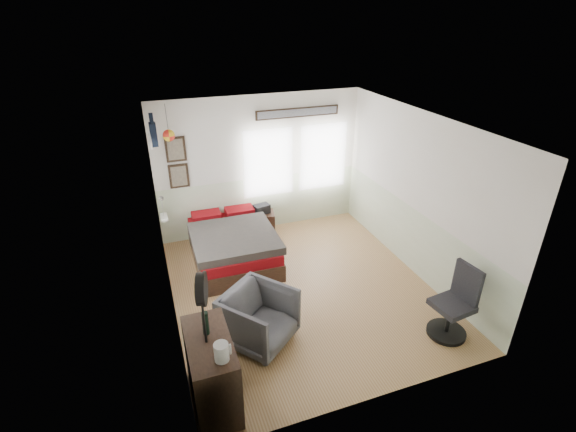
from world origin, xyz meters
name	(u,v)px	position (x,y,z in m)	size (l,w,h in m)	color
ground_plane	(302,289)	(0.00, 0.00, -0.01)	(4.00, 4.50, 0.01)	#98683E
room_shell	(294,194)	(-0.08, 0.19, 1.61)	(4.02, 4.52, 2.71)	white
wall_decor	(202,137)	(-1.10, 1.96, 2.10)	(3.55, 1.32, 1.44)	#3A2819
bed	(233,245)	(-0.85, 1.24, 0.30)	(1.44, 1.97, 0.62)	black
dresser	(212,371)	(-1.74, -1.63, 0.45)	(0.48, 1.00, 0.90)	black
armchair	(259,318)	(-0.98, -0.89, 0.39)	(0.83, 0.85, 0.78)	#51525A
nightstand	(262,224)	(-0.09, 1.96, 0.24)	(0.48, 0.38, 0.48)	black
task_chair	(454,308)	(1.57, -1.64, 0.43)	(0.53, 0.53, 1.07)	black
kettle	(222,352)	(-1.65, -1.95, 1.00)	(0.18, 0.15, 0.20)	silver
bottle	(206,323)	(-1.74, -1.52, 1.04)	(0.07, 0.07, 0.29)	black
stand_fan	(202,290)	(-1.75, -1.64, 1.57)	(0.18, 0.35, 0.87)	black
black_bag	(262,209)	(-0.09, 1.96, 0.57)	(0.30, 0.19, 0.18)	black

